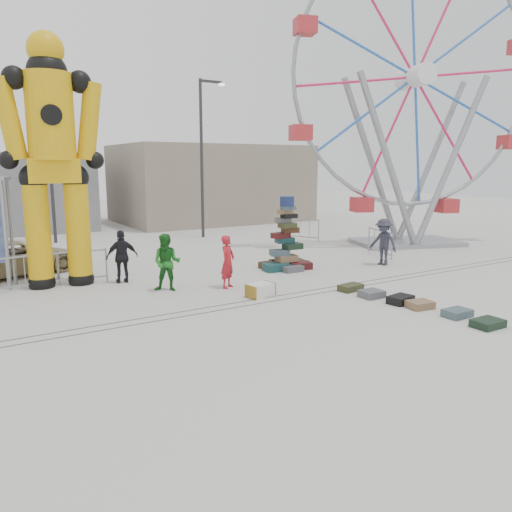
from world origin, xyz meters
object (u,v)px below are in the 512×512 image
lamp_post_left (51,149)px  pedestrian_black (122,257)px  pedestrian_red (228,262)px  suitcase_tower (286,249)px  lamp_post_right (203,150)px  steamer_trunk (260,290)px  pedestrian_green (167,263)px  barricade_wheel_front (380,243)px  ferris_wheel (414,100)px  crash_test_dummy (53,152)px  pedestrian_grey (383,242)px  parked_suv (16,258)px  barricade_dummy_b (25,272)px  barricade_dummy_c (74,268)px  barricade_wheel_back (300,229)px

lamp_post_left → pedestrian_black: bearing=-88.9°
pedestrian_red → suitcase_tower: bearing=-10.8°
lamp_post_right → suitcase_tower: size_ratio=3.02×
steamer_trunk → pedestrian_green: size_ratio=0.46×
lamp_post_left → barricade_wheel_front: lamp_post_left is taller
ferris_wheel → steamer_trunk: 13.61m
crash_test_dummy → pedestrian_grey: size_ratio=4.43×
ferris_wheel → pedestrian_black: ferris_wheel is taller
lamp_post_right → suitcase_tower: 9.76m
steamer_trunk → parked_suv: parked_suv is taller
crash_test_dummy → parked_suv: size_ratio=1.83×
barricade_dummy_b → pedestrian_green: 4.35m
parked_suv → suitcase_tower: bearing=-133.1°
barricade_dummy_c → steamer_trunk: bearing=-39.9°
lamp_post_right → lamp_post_left: (-7.00, 2.00, 0.00)m
steamer_trunk → parked_suv: 8.97m
ferris_wheel → barricade_dummy_c: bearing=-160.3°
barricade_wheel_back → pedestrian_green: pedestrian_green is taller
suitcase_tower → pedestrian_green: suitcase_tower is taller
pedestrian_red → pedestrian_grey: pedestrian_grey is taller
ferris_wheel → pedestrian_grey: 8.03m
barricade_dummy_b → pedestrian_black: (2.82, -0.59, 0.31)m
crash_test_dummy → pedestrian_red: 6.23m
barricade_wheel_front → barricade_wheel_back: bearing=20.0°
barricade_wheel_back → pedestrian_grey: 6.84m
crash_test_dummy → barricade_wheel_front: crash_test_dummy is taller
barricade_dummy_b → barricade_wheel_front: bearing=-13.8°
steamer_trunk → pedestrian_red: 1.59m
suitcase_tower → barricade_wheel_front: suitcase_tower is taller
lamp_post_left → barricade_dummy_c: lamp_post_left is taller
pedestrian_grey → pedestrian_green: bearing=-104.0°
crash_test_dummy → barricade_dummy_b: bearing=-171.3°
barricade_wheel_front → parked_suv: size_ratio=0.47×
barricade_dummy_c → parked_suv: 2.93m
lamp_post_right → crash_test_dummy: lamp_post_right is taller
crash_test_dummy → pedestrian_red: (4.34, -2.99, -3.31)m
crash_test_dummy → lamp_post_left: bearing=87.3°
steamer_trunk → pedestrian_grey: bearing=2.1°
suitcase_tower → pedestrian_grey: (3.56, -1.35, 0.14)m
crash_test_dummy → pedestrian_black: bearing=-12.7°
lamp_post_right → parked_suv: bearing=-153.3°
steamer_trunk → barricade_dummy_c: (-4.26, 4.37, 0.36)m
crash_test_dummy → pedestrian_green: bearing=-35.8°
suitcase_tower → barricade_wheel_back: 7.13m
barricade_dummy_c → barricade_wheel_back: (11.79, 3.84, 0.00)m
suitcase_tower → barricade_wheel_front: 4.94m
lamp_post_left → pedestrian_green: bearing=-85.0°
lamp_post_right → barricade_wheel_front: bearing=-66.3°
lamp_post_left → barricade_wheel_back: lamp_post_left is taller
pedestrian_red → barricade_dummy_b: bearing=116.7°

